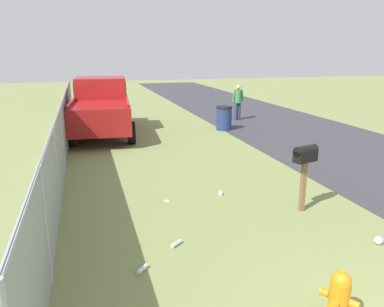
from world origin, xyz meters
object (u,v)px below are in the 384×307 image
mailbox (305,159)px  pedestrian (238,100)px  trash_bin (224,118)px  pickup_truck (101,104)px  fire_hydrant (339,299)px

mailbox → pedestrian: pedestrian is taller
trash_bin → pedestrian: bearing=-35.6°
pickup_truck → trash_bin: size_ratio=5.82×
trash_bin → pickup_truck: bearing=81.6°
pickup_truck → trash_bin: 4.81m
mailbox → pickup_truck: pickup_truck is taller
fire_hydrant → pickup_truck: bearing=-113.6°
trash_bin → fire_hydrant: bearing=166.0°
fire_hydrant → pedestrian: (12.91, -4.14, 0.58)m
pickup_truck → pedestrian: (1.27, -6.13, -0.19)m
mailbox → pickup_truck: 9.28m
fire_hydrant → trash_bin: (10.94, -2.73, 0.15)m
mailbox → fire_hydrant: bearing=137.9°
fire_hydrant → pickup_truck: size_ratio=0.12×
trash_bin → pedestrian: (1.97, -1.41, 0.43)m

